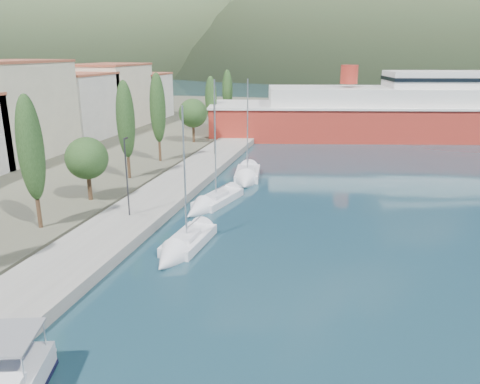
# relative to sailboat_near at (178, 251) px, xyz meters

# --- Properties ---
(ground) EXTENTS (1400.00, 1400.00, 0.00)m
(ground) POSITION_rel_sailboat_near_xyz_m (3.31, 109.81, -0.29)
(ground) COLOR #1B3A46
(quay) EXTENTS (5.00, 88.00, 0.80)m
(quay) POSITION_rel_sailboat_near_xyz_m (-5.69, 15.81, 0.11)
(quay) COLOR gray
(quay) RESTS_ON ground
(town_buildings) EXTENTS (9.20, 69.20, 11.30)m
(town_buildings) POSITION_rel_sailboat_near_xyz_m (-28.69, 26.72, 5.28)
(town_buildings) COLOR beige
(town_buildings) RESTS_ON land_strip
(tree_row) EXTENTS (3.96, 61.78, 10.06)m
(tree_row) POSITION_rel_sailboat_near_xyz_m (-10.92, 21.96, 5.30)
(tree_row) COLOR #47301E
(tree_row) RESTS_ON land_strip
(lamp_posts) EXTENTS (0.15, 45.51, 6.06)m
(lamp_posts) POSITION_rel_sailboat_near_xyz_m (-5.69, 4.77, 3.79)
(lamp_posts) COLOR #2D2D33
(lamp_posts) RESTS_ON quay
(sailboat_near) EXTENTS (2.67, 7.50, 10.60)m
(sailboat_near) POSITION_rel_sailboat_near_xyz_m (0.00, 0.00, 0.00)
(sailboat_near) COLOR silver
(sailboat_near) RESTS_ON ground
(sailboat_mid) EXTENTS (3.92, 8.35, 11.63)m
(sailboat_mid) POSITION_rel_sailboat_near_xyz_m (-1.03, 9.57, -0.00)
(sailboat_mid) COLOR silver
(sailboat_mid) RESTS_ON ground
(sailboat_far) EXTENTS (3.65, 7.99, 11.31)m
(sailboat_far) POSITION_rel_sailboat_near_xyz_m (0.34, 18.73, 0.03)
(sailboat_far) COLOR silver
(sailboat_far) RESTS_ON ground
(ferry) EXTENTS (59.54, 24.22, 11.57)m
(ferry) POSITION_rel_sailboat_near_xyz_m (17.67, 49.55, 3.23)
(ferry) COLOR #A62B20
(ferry) RESTS_ON ground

